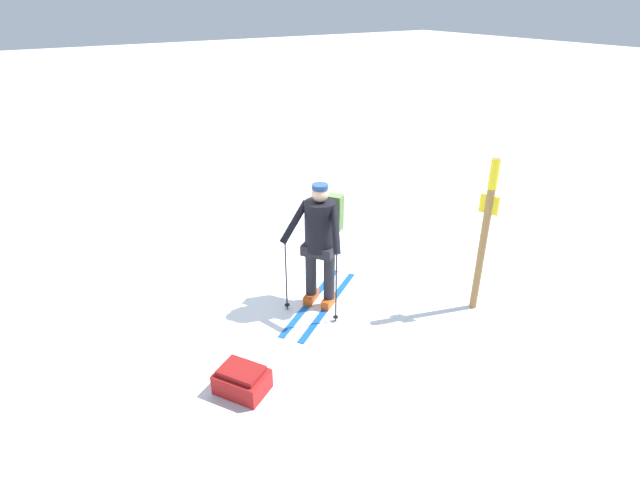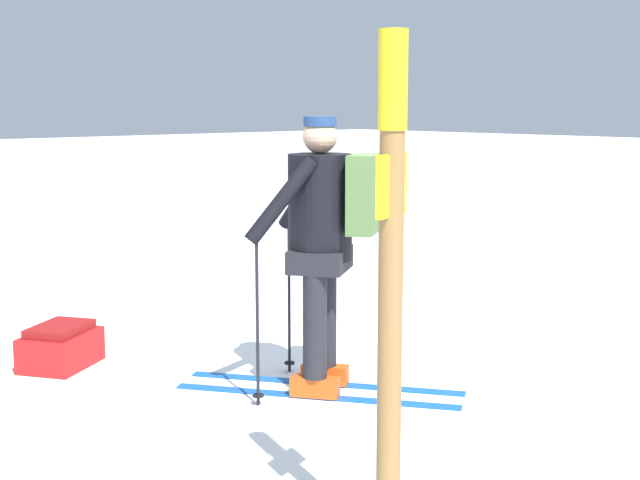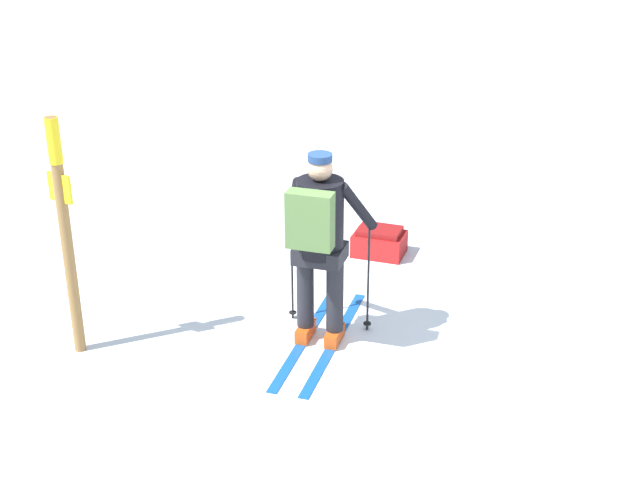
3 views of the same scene
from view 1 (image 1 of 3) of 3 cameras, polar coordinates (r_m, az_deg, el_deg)
The scene contains 4 objects.
ground_plane at distance 7.27m, azimuth -2.15°, elevation -5.48°, with size 80.00×80.00×0.00m, color white.
skier at distance 6.44m, azimuth 0.10°, elevation 0.52°, with size 1.31×1.71×1.73m.
dropped_backpack at distance 5.57m, azimuth -8.90°, elevation -15.54°, with size 0.66×0.61×0.30m.
trail_marker at distance 6.59m, azimuth 18.42°, elevation 1.62°, with size 0.24×0.11×2.09m.
Camera 1 is at (5.33, -3.10, 3.84)m, focal length 28.00 mm.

